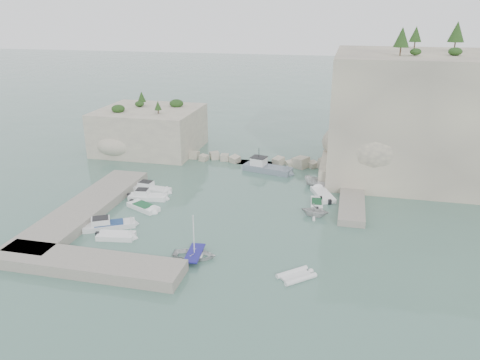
% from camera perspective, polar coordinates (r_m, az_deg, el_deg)
% --- Properties ---
extents(ground, '(400.00, 400.00, 0.00)m').
position_cam_1_polar(ground, '(52.70, -1.49, -5.27)').
color(ground, slate).
rests_on(ground, ground).
extents(cliff_east, '(26.00, 22.00, 17.00)m').
position_cam_1_polar(cliff_east, '(71.25, 21.82, 7.32)').
color(cliff_east, beige).
rests_on(cliff_east, ground).
extents(cliff_terrace, '(8.00, 10.00, 2.50)m').
position_cam_1_polar(cliff_terrace, '(67.48, 13.19, 1.17)').
color(cliff_terrace, beige).
rests_on(cliff_terrace, ground).
extents(outcrop_west, '(16.00, 14.00, 7.00)m').
position_cam_1_polar(outcrop_west, '(80.26, -10.93, 6.05)').
color(outcrop_west, beige).
rests_on(outcrop_west, ground).
extents(quay_west, '(5.00, 24.00, 1.10)m').
position_cam_1_polar(quay_west, '(58.01, -18.26, -3.28)').
color(quay_west, '#9E9689').
rests_on(quay_west, ground).
extents(quay_south, '(18.00, 4.00, 1.10)m').
position_cam_1_polar(quay_south, '(45.86, -17.98, -9.73)').
color(quay_south, '#9E9689').
rests_on(quay_south, ground).
extents(ledge_east, '(3.00, 16.00, 0.80)m').
position_cam_1_polar(ledge_east, '(60.27, 13.50, -2.05)').
color(ledge_east, '#9E9689').
rests_on(ledge_east, ground).
extents(breakwater, '(28.00, 3.00, 1.40)m').
position_cam_1_polar(breakwater, '(72.65, 2.11, 2.62)').
color(breakwater, beige).
rests_on(breakwater, ground).
extents(motorboat_a, '(5.83, 2.26, 1.40)m').
position_cam_1_polar(motorboat_a, '(62.63, -10.72, -1.36)').
color(motorboat_a, white).
rests_on(motorboat_a, ground).
extents(motorboat_b, '(5.39, 2.33, 1.40)m').
position_cam_1_polar(motorboat_b, '(60.24, -11.14, -2.28)').
color(motorboat_b, white).
rests_on(motorboat_b, ground).
extents(motorboat_c, '(4.94, 3.60, 0.70)m').
position_cam_1_polar(motorboat_c, '(57.42, -11.68, -3.48)').
color(motorboat_c, white).
rests_on(motorboat_c, ground).
extents(motorboat_d, '(6.25, 4.56, 1.40)m').
position_cam_1_polar(motorboat_d, '(53.57, -15.63, -5.63)').
color(motorboat_d, silver).
rests_on(motorboat_d, ground).
extents(motorboat_e, '(4.45, 2.37, 0.70)m').
position_cam_1_polar(motorboat_e, '(51.06, -14.84, -6.88)').
color(motorboat_e, white).
rests_on(motorboat_e, ground).
extents(rowboat, '(4.45, 3.36, 0.87)m').
position_cam_1_polar(rowboat, '(46.05, -5.56, -9.39)').
color(rowboat, white).
rests_on(rowboat, ground).
extents(inflatable_dinghy, '(3.82, 3.67, 0.44)m').
position_cam_1_polar(inflatable_dinghy, '(43.08, 6.87, -11.72)').
color(inflatable_dinghy, white).
rests_on(inflatable_dinghy, ground).
extents(tender_east_a, '(3.51, 3.13, 1.68)m').
position_cam_1_polar(tender_east_a, '(55.05, 9.07, -4.37)').
color(tender_east_a, silver).
rests_on(tender_east_a, ground).
extents(tender_east_b, '(1.76, 4.21, 0.70)m').
position_cam_1_polar(tender_east_b, '(57.92, 9.30, -3.10)').
color(tender_east_b, silver).
rests_on(tender_east_b, ground).
extents(tender_east_c, '(3.77, 5.77, 0.70)m').
position_cam_1_polar(tender_east_c, '(60.78, 10.05, -2.00)').
color(tender_east_c, white).
rests_on(tender_east_c, ground).
extents(tender_east_d, '(4.25, 2.91, 1.54)m').
position_cam_1_polar(tender_east_d, '(63.89, 9.44, -0.84)').
color(tender_east_d, silver).
rests_on(tender_east_d, ground).
extents(work_boat, '(8.26, 4.19, 2.20)m').
position_cam_1_polar(work_boat, '(69.05, 3.37, 1.03)').
color(work_boat, slate).
rests_on(work_boat, ground).
extents(rowboat_mast, '(0.10, 0.10, 4.20)m').
position_cam_1_polar(rowboat_mast, '(44.85, -5.67, -6.57)').
color(rowboat_mast, white).
rests_on(rowboat_mast, rowboat).
extents(vegetation, '(53.48, 13.88, 13.40)m').
position_cam_1_polar(vegetation, '(70.76, 18.42, 15.41)').
color(vegetation, '#1E4219').
rests_on(vegetation, ground).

